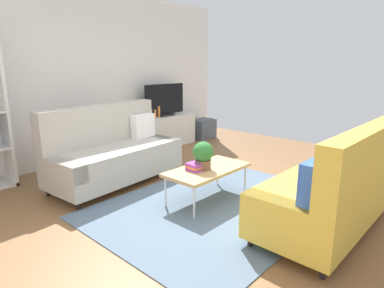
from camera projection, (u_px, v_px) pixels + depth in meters
ground_plane at (210, 199)px, 4.14m from camera, size 7.68×7.68×0.00m
wall_far at (86, 77)px, 5.63m from camera, size 6.40×0.12×2.90m
area_rug at (217, 205)px, 3.96m from camera, size 2.90×2.20×0.01m
couch_beige at (114, 152)px, 4.68m from camera, size 1.96×0.99×1.10m
couch_green at (334, 189)px, 3.30m from camera, size 1.91×0.86×1.10m
coffee_table at (207, 170)px, 4.04m from camera, size 1.10×0.56×0.42m
tv_console at (165, 131)px, 6.76m from camera, size 1.40×0.44×0.64m
tv at (165, 100)px, 6.59m from camera, size 1.00×0.20×0.64m
storage_trunk at (203, 129)px, 7.51m from camera, size 0.52×0.40×0.44m
potted_plant at (203, 155)px, 3.95m from camera, size 0.25×0.25×0.34m
table_book_0 at (197, 168)px, 3.97m from camera, size 0.24×0.18×0.03m
table_book_1 at (197, 166)px, 3.96m from camera, size 0.26×0.20×0.02m
table_book_2 at (197, 164)px, 3.96m from camera, size 0.25×0.19×0.04m
vase_0 at (140, 115)px, 6.28m from camera, size 0.12×0.12×0.16m
bottle_0 at (151, 114)px, 6.35m from camera, size 0.06×0.06×0.17m
bottle_1 at (155, 114)px, 6.43m from camera, size 0.05×0.05×0.16m
bottle_2 at (159, 111)px, 6.50m from camera, size 0.05×0.05×0.22m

